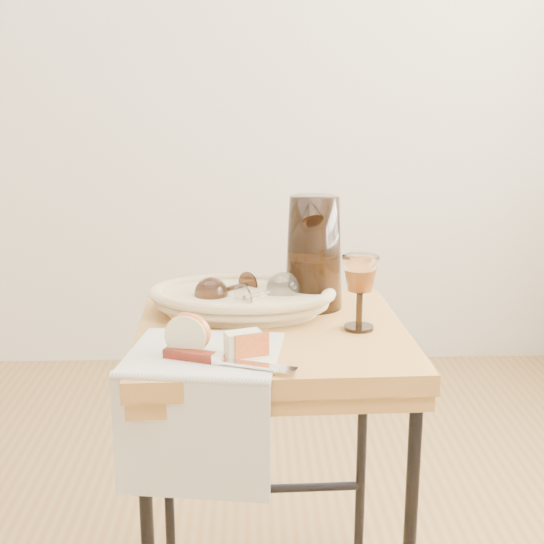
{
  "coord_description": "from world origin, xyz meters",
  "views": [
    {
      "loc": [
        0.39,
        -1.21,
        1.16
      ],
      "look_at": [
        0.43,
        0.19,
        0.8
      ],
      "focal_mm": 49.77,
      "sensor_mm": 36.0,
      "label": 1
    }
  ],
  "objects_px": {
    "side_table": "(272,481)",
    "pitcher": "(314,253)",
    "apple_half": "(189,333)",
    "tea_towel": "(204,353)",
    "table_knife": "(224,359)",
    "goblet_lying_a": "(227,290)",
    "bread_basket": "(242,301)",
    "goblet_lying_b": "(267,293)",
    "wine_goblet": "(360,293)"
  },
  "relations": [
    {
      "from": "side_table",
      "to": "pitcher",
      "type": "xyz_separation_m",
      "value": [
        0.09,
        0.14,
        0.46
      ]
    },
    {
      "from": "side_table",
      "to": "apple_half",
      "type": "relative_size",
      "value": 8.36
    },
    {
      "from": "tea_towel",
      "to": "table_knife",
      "type": "xyz_separation_m",
      "value": [
        0.04,
        -0.06,
        0.01
      ]
    },
    {
      "from": "side_table",
      "to": "pitcher",
      "type": "relative_size",
      "value": 2.41
    },
    {
      "from": "goblet_lying_a",
      "to": "table_knife",
      "type": "xyz_separation_m",
      "value": [
        0.0,
        -0.32,
        -0.03
      ]
    },
    {
      "from": "bread_basket",
      "to": "goblet_lying_a",
      "type": "height_order",
      "value": "goblet_lying_a"
    },
    {
      "from": "bread_basket",
      "to": "table_knife",
      "type": "bearing_deg",
      "value": -90.76
    },
    {
      "from": "tea_towel",
      "to": "pitcher",
      "type": "distance_m",
      "value": 0.38
    },
    {
      "from": "pitcher",
      "to": "apple_half",
      "type": "distance_m",
      "value": 0.39
    },
    {
      "from": "goblet_lying_b",
      "to": "pitcher",
      "type": "bearing_deg",
      "value": -4.77
    },
    {
      "from": "tea_towel",
      "to": "apple_half",
      "type": "xyz_separation_m",
      "value": [
        -0.03,
        -0.0,
        0.04
      ]
    },
    {
      "from": "tea_towel",
      "to": "wine_goblet",
      "type": "distance_m",
      "value": 0.33
    },
    {
      "from": "apple_half",
      "to": "bread_basket",
      "type": "bearing_deg",
      "value": 81.88
    },
    {
      "from": "wine_goblet",
      "to": "pitcher",
      "type": "bearing_deg",
      "value": 116.65
    },
    {
      "from": "tea_towel",
      "to": "table_knife",
      "type": "relative_size",
      "value": 1.12
    },
    {
      "from": "side_table",
      "to": "apple_half",
      "type": "bearing_deg",
      "value": -135.21
    },
    {
      "from": "bread_basket",
      "to": "apple_half",
      "type": "xyz_separation_m",
      "value": [
        -0.09,
        -0.25,
        0.02
      ]
    },
    {
      "from": "goblet_lying_b",
      "to": "pitcher",
      "type": "height_order",
      "value": "pitcher"
    },
    {
      "from": "wine_goblet",
      "to": "bread_basket",
      "type": "bearing_deg",
      "value": 154.1
    },
    {
      "from": "tea_towel",
      "to": "goblet_lying_a",
      "type": "relative_size",
      "value": 2.33
    },
    {
      "from": "tea_towel",
      "to": "wine_goblet",
      "type": "relative_size",
      "value": 1.77
    },
    {
      "from": "bread_basket",
      "to": "apple_half",
      "type": "height_order",
      "value": "apple_half"
    },
    {
      "from": "pitcher",
      "to": "apple_half",
      "type": "height_order",
      "value": "pitcher"
    },
    {
      "from": "tea_towel",
      "to": "apple_half",
      "type": "height_order",
      "value": "apple_half"
    },
    {
      "from": "pitcher",
      "to": "wine_goblet",
      "type": "xyz_separation_m",
      "value": [
        0.08,
        -0.16,
        -0.05
      ]
    },
    {
      "from": "wine_goblet",
      "to": "apple_half",
      "type": "xyz_separation_m",
      "value": [
        -0.32,
        -0.14,
        -0.03
      ]
    },
    {
      "from": "side_table",
      "to": "goblet_lying_a",
      "type": "xyz_separation_m",
      "value": [
        -0.09,
        0.11,
        0.39
      ]
    },
    {
      "from": "tea_towel",
      "to": "bread_basket",
      "type": "bearing_deg",
      "value": 83.02
    },
    {
      "from": "goblet_lying_a",
      "to": "pitcher",
      "type": "height_order",
      "value": "pitcher"
    },
    {
      "from": "table_knife",
      "to": "bread_basket",
      "type": "bearing_deg",
      "value": 105.72
    },
    {
      "from": "bread_basket",
      "to": "goblet_lying_b",
      "type": "bearing_deg",
      "value": -17.22
    },
    {
      "from": "goblet_lying_a",
      "to": "goblet_lying_b",
      "type": "relative_size",
      "value": 0.94
    },
    {
      "from": "bread_basket",
      "to": "goblet_lying_a",
      "type": "xyz_separation_m",
      "value": [
        -0.03,
        0.02,
        0.02
      ]
    },
    {
      "from": "goblet_lying_b",
      "to": "wine_goblet",
      "type": "xyz_separation_m",
      "value": [
        0.18,
        -0.09,
        0.03
      ]
    },
    {
      "from": "pitcher",
      "to": "table_knife",
      "type": "xyz_separation_m",
      "value": [
        -0.18,
        -0.35,
        -0.11
      ]
    },
    {
      "from": "goblet_lying_a",
      "to": "pitcher",
      "type": "distance_m",
      "value": 0.2
    },
    {
      "from": "tea_towel",
      "to": "goblet_lying_a",
      "type": "xyz_separation_m",
      "value": [
        0.04,
        0.26,
        0.04
      ]
    },
    {
      "from": "side_table",
      "to": "table_knife",
      "type": "xyz_separation_m",
      "value": [
        -0.09,
        -0.21,
        0.35
      ]
    },
    {
      "from": "goblet_lying_a",
      "to": "apple_half",
      "type": "bearing_deg",
      "value": 33.88
    },
    {
      "from": "bread_basket",
      "to": "wine_goblet",
      "type": "relative_size",
      "value": 2.3
    },
    {
      "from": "goblet_lying_b",
      "to": "wine_goblet",
      "type": "distance_m",
      "value": 0.2
    },
    {
      "from": "bread_basket",
      "to": "wine_goblet",
      "type": "distance_m",
      "value": 0.26
    },
    {
      "from": "tea_towel",
      "to": "bread_basket",
      "type": "height_order",
      "value": "bread_basket"
    },
    {
      "from": "bread_basket",
      "to": "pitcher",
      "type": "xyz_separation_m",
      "value": [
        0.15,
        0.04,
        0.09
      ]
    },
    {
      "from": "side_table",
      "to": "bread_basket",
      "type": "bearing_deg",
      "value": 121.1
    },
    {
      "from": "pitcher",
      "to": "table_knife",
      "type": "distance_m",
      "value": 0.41
    },
    {
      "from": "side_table",
      "to": "pitcher",
      "type": "bearing_deg",
      "value": 56.56
    },
    {
      "from": "apple_half",
      "to": "table_knife",
      "type": "relative_size",
      "value": 0.34
    },
    {
      "from": "tea_towel",
      "to": "goblet_lying_a",
      "type": "bearing_deg",
      "value": 90.36
    },
    {
      "from": "pitcher",
      "to": "table_knife",
      "type": "relative_size",
      "value": 1.18
    }
  ]
}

